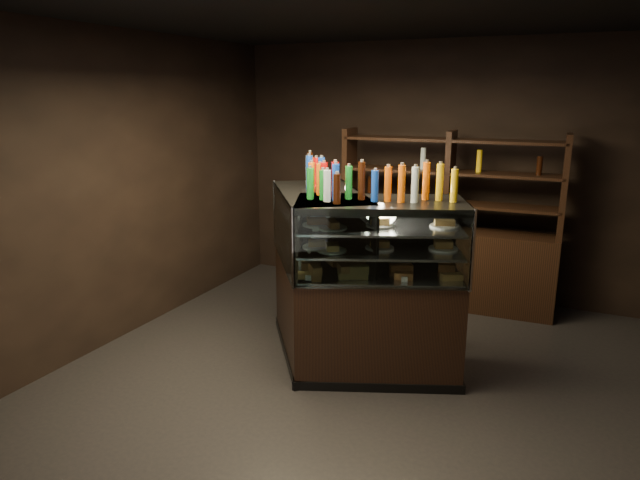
# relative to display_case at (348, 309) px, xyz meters

# --- Properties ---
(ground) EXTENTS (5.00, 5.00, 0.00)m
(ground) POSITION_rel_display_case_xyz_m (0.20, -0.20, -0.52)
(ground) COLOR black
(ground) RESTS_ON ground
(room_shell) EXTENTS (5.02, 5.02, 3.01)m
(room_shell) POSITION_rel_display_case_xyz_m (0.20, -0.20, 1.42)
(room_shell) COLOR black
(room_shell) RESTS_ON ground
(display_case) EXTENTS (2.13, 1.58, 1.56)m
(display_case) POSITION_rel_display_case_xyz_m (0.00, 0.00, 0.00)
(display_case) COLOR black
(display_case) RESTS_ON ground
(food_display) EXTENTS (1.74, 1.15, 0.47)m
(food_display) POSITION_rel_display_case_xyz_m (-0.00, -0.00, 0.66)
(food_display) COLOR #CA8248
(food_display) RESTS_ON display_case
(bottles_top) EXTENTS (1.57, 1.01, 0.30)m
(bottles_top) POSITION_rel_display_case_xyz_m (0.00, 0.00, 1.17)
(bottles_top) COLOR yellow
(bottles_top) RESTS_ON display_case
(potted_conifer) EXTENTS (0.34, 0.34, 0.72)m
(potted_conifer) POSITION_rel_display_case_xyz_m (0.65, 0.69, -0.10)
(potted_conifer) COLOR black
(potted_conifer) RESTS_ON ground
(back_shelving) EXTENTS (2.44, 0.53, 2.00)m
(back_shelving) POSITION_rel_display_case_xyz_m (0.45, 1.85, 0.09)
(back_shelving) COLOR black
(back_shelving) RESTS_ON ground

